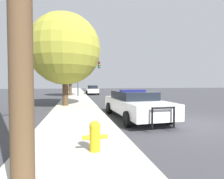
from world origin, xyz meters
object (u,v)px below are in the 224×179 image
(fire_hydrant, at_px, (95,135))
(traffic_light, at_px, (87,71))
(car_background_midblock, at_px, (92,90))
(tree_sidewalk_mid, at_px, (70,65))
(tree_sidewalk_near, at_px, (65,49))
(police_car, at_px, (134,104))

(fire_hydrant, distance_m, traffic_light, 19.86)
(traffic_light, bearing_deg, car_background_midblock, 75.74)
(traffic_light, xyz_separation_m, car_background_midblock, (1.08, 4.24, -2.73))
(fire_hydrant, xyz_separation_m, tree_sidewalk_mid, (-1.18, 20.44, 3.77))
(car_background_midblock, bearing_deg, fire_hydrant, -94.18)
(tree_sidewalk_near, bearing_deg, tree_sidewalk_mid, 89.87)
(fire_hydrant, distance_m, car_background_midblock, 23.95)
(traffic_light, height_order, tree_sidewalk_mid, tree_sidewalk_mid)
(traffic_light, bearing_deg, police_car, -84.75)
(car_background_midblock, distance_m, tree_sidewalk_mid, 5.94)
(car_background_midblock, xyz_separation_m, tree_sidewalk_mid, (-3.34, -3.41, 3.53))
(fire_hydrant, relative_size, traffic_light, 0.15)
(fire_hydrant, relative_size, car_background_midblock, 0.16)
(fire_hydrant, bearing_deg, tree_sidewalk_mid, 93.30)
(fire_hydrant, xyz_separation_m, traffic_light, (1.08, 19.61, 2.96))
(police_car, xyz_separation_m, tree_sidewalk_near, (-3.69, 4.89, 3.54))
(police_car, bearing_deg, tree_sidewalk_mid, -79.82)
(tree_sidewalk_mid, bearing_deg, traffic_light, -20.14)
(police_car, height_order, traffic_light, traffic_light)
(police_car, height_order, tree_sidewalk_mid, tree_sidewalk_mid)
(police_car, bearing_deg, traffic_light, -87.37)
(tree_sidewalk_mid, xyz_separation_m, tree_sidewalk_near, (-0.02, -11.26, -0.01))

